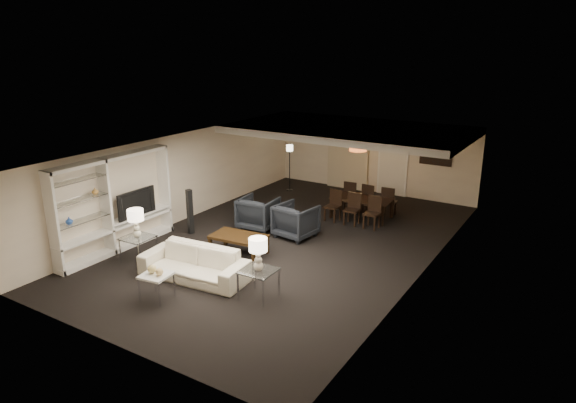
% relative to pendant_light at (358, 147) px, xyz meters
% --- Properties ---
extents(floor, '(11.00, 11.00, 0.00)m').
position_rel_pendant_light_xyz_m(floor, '(-0.30, -3.50, -1.92)').
color(floor, black).
rests_on(floor, ground).
extents(ceiling, '(7.00, 11.00, 0.02)m').
position_rel_pendant_light_xyz_m(ceiling, '(-0.30, -3.50, 0.58)').
color(ceiling, silver).
rests_on(ceiling, ground).
extents(wall_back, '(7.00, 0.02, 2.50)m').
position_rel_pendant_light_xyz_m(wall_back, '(-0.30, 2.00, -0.67)').
color(wall_back, beige).
rests_on(wall_back, ground).
extents(wall_front, '(7.00, 0.02, 2.50)m').
position_rel_pendant_light_xyz_m(wall_front, '(-0.30, -9.00, -0.67)').
color(wall_front, beige).
rests_on(wall_front, ground).
extents(wall_left, '(0.02, 11.00, 2.50)m').
position_rel_pendant_light_xyz_m(wall_left, '(-3.80, -3.50, -0.67)').
color(wall_left, beige).
rests_on(wall_left, ground).
extents(wall_right, '(0.02, 11.00, 2.50)m').
position_rel_pendant_light_xyz_m(wall_right, '(3.20, -3.50, -0.67)').
color(wall_right, beige).
rests_on(wall_right, ground).
extents(ceiling_soffit, '(7.00, 4.00, 0.20)m').
position_rel_pendant_light_xyz_m(ceiling_soffit, '(-0.30, 0.00, 0.48)').
color(ceiling_soffit, silver).
rests_on(ceiling_soffit, ceiling).
extents(curtains, '(1.50, 0.12, 2.40)m').
position_rel_pendant_light_xyz_m(curtains, '(-1.20, 1.92, -0.72)').
color(curtains, beige).
rests_on(curtains, wall_back).
extents(door, '(0.90, 0.05, 2.10)m').
position_rel_pendant_light_xyz_m(door, '(0.40, 1.97, -0.87)').
color(door, silver).
rests_on(door, wall_back).
extents(painting, '(0.95, 0.04, 0.65)m').
position_rel_pendant_light_xyz_m(painting, '(1.80, 1.96, -0.37)').
color(painting, '#142D38').
rests_on(painting, wall_back).
extents(media_unit, '(0.38, 3.40, 2.35)m').
position_rel_pendant_light_xyz_m(media_unit, '(-3.61, -6.10, -0.74)').
color(media_unit, white).
rests_on(media_unit, wall_left).
extents(pendant_light, '(0.52, 0.52, 0.24)m').
position_rel_pendant_light_xyz_m(pendant_light, '(0.00, 0.00, 0.00)').
color(pendant_light, '#D8591E').
rests_on(pendant_light, ceiling_soffit).
extents(sofa, '(2.46, 1.15, 0.70)m').
position_rel_pendant_light_xyz_m(sofa, '(-0.94, -6.34, -1.57)').
color(sofa, beige).
rests_on(sofa, floor).
extents(coffee_table, '(1.37, 0.87, 0.47)m').
position_rel_pendant_light_xyz_m(coffee_table, '(-0.94, -4.74, -1.69)').
color(coffee_table, black).
rests_on(coffee_table, floor).
extents(armchair_left, '(1.03, 1.06, 0.89)m').
position_rel_pendant_light_xyz_m(armchair_left, '(-1.54, -3.04, -1.48)').
color(armchair_left, black).
rests_on(armchair_left, floor).
extents(armchair_right, '(1.06, 1.08, 0.89)m').
position_rel_pendant_light_xyz_m(armchair_right, '(-0.34, -3.04, -1.48)').
color(armchair_right, black).
rests_on(armchair_right, floor).
extents(side_table_left, '(0.67, 0.67, 0.61)m').
position_rel_pendant_light_xyz_m(side_table_left, '(-2.64, -6.34, -1.62)').
color(side_table_left, white).
rests_on(side_table_left, floor).
extents(side_table_right, '(0.67, 0.67, 0.61)m').
position_rel_pendant_light_xyz_m(side_table_right, '(0.76, -6.34, -1.62)').
color(side_table_right, white).
rests_on(side_table_right, floor).
extents(table_lamp_left, '(0.38, 0.38, 0.68)m').
position_rel_pendant_light_xyz_m(table_lamp_left, '(-2.64, -6.34, -0.97)').
color(table_lamp_left, beige).
rests_on(table_lamp_left, side_table_left).
extents(table_lamp_right, '(0.41, 0.41, 0.68)m').
position_rel_pendant_light_xyz_m(table_lamp_right, '(0.76, -6.34, -0.97)').
color(table_lamp_right, beige).
rests_on(table_lamp_right, side_table_right).
extents(marble_table, '(0.61, 0.61, 0.54)m').
position_rel_pendant_light_xyz_m(marble_table, '(-0.94, -7.44, -1.65)').
color(marble_table, white).
rests_on(marble_table, floor).
extents(gold_gourd_a, '(0.17, 0.17, 0.17)m').
position_rel_pendant_light_xyz_m(gold_gourd_a, '(-1.04, -7.44, -1.29)').
color(gold_gourd_a, '#D4BE70').
rests_on(gold_gourd_a, marble_table).
extents(gold_gourd_b, '(0.15, 0.15, 0.15)m').
position_rel_pendant_light_xyz_m(gold_gourd_b, '(-0.84, -7.44, -1.30)').
color(gold_gourd_b, '#E8C27B').
rests_on(gold_gourd_b, marble_table).
extents(television, '(1.16, 0.15, 0.67)m').
position_rel_pendant_light_xyz_m(television, '(-3.58, -5.55, -0.84)').
color(television, black).
rests_on(television, media_unit).
extents(vase_blue, '(0.16, 0.16, 0.17)m').
position_rel_pendant_light_xyz_m(vase_blue, '(-3.61, -7.36, -0.78)').
color(vase_blue, '#274FAB').
rests_on(vase_blue, media_unit).
extents(vase_amber, '(0.15, 0.15, 0.16)m').
position_rel_pendant_light_xyz_m(vase_amber, '(-3.61, -6.60, -0.28)').
color(vase_amber, gold).
rests_on(vase_amber, media_unit).
extents(floor_speaker, '(0.17, 0.17, 1.22)m').
position_rel_pendant_light_xyz_m(floor_speaker, '(-2.86, -4.31, -1.31)').
color(floor_speaker, black).
rests_on(floor_speaker, floor).
extents(dining_table, '(1.77, 1.07, 0.60)m').
position_rel_pendant_light_xyz_m(dining_table, '(0.51, -0.77, -1.62)').
color(dining_table, black).
rests_on(dining_table, floor).
extents(chair_nl, '(0.44, 0.44, 0.89)m').
position_rel_pendant_light_xyz_m(chair_nl, '(-0.09, -1.42, -1.47)').
color(chair_nl, black).
rests_on(chair_nl, floor).
extents(chair_nm, '(0.43, 0.43, 0.89)m').
position_rel_pendant_light_xyz_m(chair_nm, '(0.51, -1.42, -1.47)').
color(chair_nm, black).
rests_on(chair_nm, floor).
extents(chair_nr, '(0.42, 0.42, 0.89)m').
position_rel_pendant_light_xyz_m(chair_nr, '(1.11, -1.42, -1.47)').
color(chair_nr, black).
rests_on(chair_nr, floor).
extents(chair_fl, '(0.44, 0.44, 0.89)m').
position_rel_pendant_light_xyz_m(chair_fl, '(-0.09, -0.12, -1.47)').
color(chair_fl, black).
rests_on(chair_fl, floor).
extents(chair_fm, '(0.44, 0.44, 0.89)m').
position_rel_pendant_light_xyz_m(chair_fm, '(0.51, -0.12, -1.47)').
color(chair_fm, black).
rests_on(chair_fm, floor).
extents(chair_fr, '(0.44, 0.44, 0.89)m').
position_rel_pendant_light_xyz_m(chair_fr, '(1.11, -0.12, -1.47)').
color(chair_fr, black).
rests_on(chair_fr, floor).
extents(floor_lamp, '(0.29, 0.29, 1.59)m').
position_rel_pendant_light_xyz_m(floor_lamp, '(-2.78, 0.63, -1.13)').
color(floor_lamp, black).
rests_on(floor_lamp, floor).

